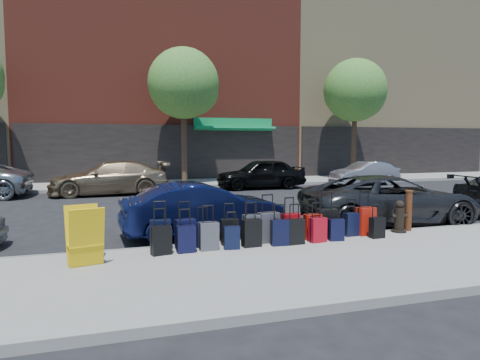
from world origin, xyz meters
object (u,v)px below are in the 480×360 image
object	(u,v)px
tree_right	(357,92)
display_rack	(85,236)
fire_hydrant	(399,217)
car_far_2	(261,174)
car_near_1	(203,209)
suitcase_front_5	(269,227)
car_far_1	(110,178)
tree_center	(186,85)
car_far_3	(365,173)
bollard	(409,210)
car_near_2	(390,200)

from	to	relation	value
tree_right	display_rack	size ratio (longest dim) A/B	6.77
tree_right	fire_hydrant	xyz separation A→B (m)	(-7.71, -14.25, -4.90)
car_far_2	car_near_1	bearing A→B (deg)	-26.12
display_rack	suitcase_front_5	bearing A→B (deg)	-3.57
car_near_1	car_far_1	size ratio (longest dim) A/B	0.78
tree_center	car_far_3	size ratio (longest dim) A/B	1.84
bollard	car_far_2	size ratio (longest dim) A/B	0.23
display_rack	car_far_3	size ratio (longest dim) A/B	0.27
suitcase_front_5	car_near_1	world-z (taller)	car_near_1
fire_hydrant	car_near_2	size ratio (longest dim) A/B	0.15
tree_right	display_rack	bearing A→B (deg)	-135.11
car_near_1	car_near_2	xyz separation A→B (m)	(5.51, -0.10, 0.04)
car_far_3	bollard	bearing A→B (deg)	-35.48
car_far_3	car_far_2	bearing A→B (deg)	-96.74
display_rack	car_far_2	bearing A→B (deg)	44.16
car_far_3	car_near_1	bearing A→B (deg)	-55.30
fire_hydrant	car_far_1	distance (m)	13.20
fire_hydrant	bollard	bearing A→B (deg)	19.70
bollard	car_far_1	world-z (taller)	car_far_1
car_far_3	display_rack	bearing A→B (deg)	-55.29
fire_hydrant	car_far_3	distance (m)	13.42
display_rack	car_near_1	bearing A→B (deg)	28.21
tree_right	car_far_3	bearing A→B (deg)	-111.89
tree_center	display_rack	world-z (taller)	tree_center
car_far_1	car_near_1	bearing A→B (deg)	11.81
tree_right	car_far_3	size ratio (longest dim) A/B	1.84
tree_center	car_far_1	size ratio (longest dim) A/B	1.39
display_rack	car_far_3	distance (m)	18.68
suitcase_front_5	car_near_1	bearing A→B (deg)	118.21
tree_right	fire_hydrant	world-z (taller)	tree_right
car_near_2	car_near_1	bearing A→B (deg)	95.05
fire_hydrant	display_rack	size ratio (longest dim) A/B	0.74
car_far_1	car_far_2	world-z (taller)	car_far_2
car_far_2	bollard	bearing A→B (deg)	0.18
bollard	tree_center	bearing A→B (deg)	102.42
tree_right	car_far_3	world-z (taller)	tree_right
car_near_2	car_far_2	xyz separation A→B (m)	(-0.36, 10.06, 0.06)
bollard	car_near_1	distance (m)	5.19
suitcase_front_5	bollard	distance (m)	3.84
car_far_3	tree_center	bearing A→B (deg)	-112.18
tree_center	car_near_1	xyz separation A→B (m)	(-1.82, -12.57, -4.73)
tree_right	car_far_1	world-z (taller)	tree_right
fire_hydrant	car_far_2	bearing A→B (deg)	93.05
car_near_1	car_far_3	world-z (taller)	car_near_1
fire_hydrant	car_near_2	world-z (taller)	car_near_2
tree_right	fire_hydrant	distance (m)	16.93
car_near_2	bollard	bearing A→B (deg)	165.31
car_far_1	fire_hydrant	bearing A→B (deg)	29.91
car_near_2	car_far_3	size ratio (longest dim) A/B	1.30
tree_right	display_rack	distance (m)	21.75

